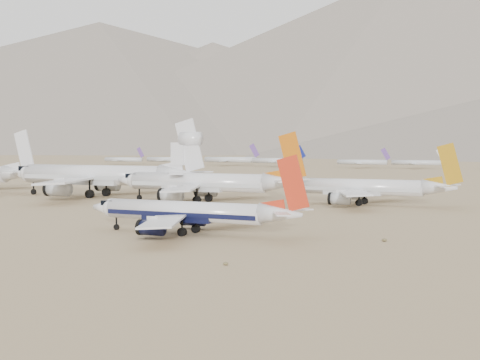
# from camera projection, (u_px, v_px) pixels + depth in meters

# --- Properties ---
(ground) EXTENTS (7000.00, 7000.00, 0.00)m
(ground) POSITION_uv_depth(u_px,v_px,m) (240.00, 234.00, 114.27)
(ground) COLOR #8E7653
(ground) RESTS_ON ground
(main_airliner) EXTENTS (39.03, 38.12, 13.77)m
(main_airliner) POSITION_uv_depth(u_px,v_px,m) (192.00, 213.00, 113.33)
(main_airliner) COLOR silver
(main_airliner) RESTS_ON ground
(row2_gold_tail) EXTENTS (44.53, 43.55, 15.86)m
(row2_gold_tail) POSITION_uv_depth(u_px,v_px,m) (364.00, 188.00, 169.03)
(row2_gold_tail) COLOR silver
(row2_gold_tail) RESTS_ON ground
(row2_orange_tail) EXTENTS (52.25, 51.11, 18.64)m
(row2_orange_tail) POSITION_uv_depth(u_px,v_px,m) (205.00, 183.00, 176.05)
(row2_orange_tail) COLOR silver
(row2_orange_tail) RESTS_ON ground
(row2_white_trijet) EXTENTS (63.72, 62.27, 22.58)m
(row2_white_trijet) POSITION_uv_depth(u_px,v_px,m) (103.00, 175.00, 194.54)
(row2_white_trijet) COLOR silver
(row2_white_trijet) RESTS_ON ground
(desert_scrub) EXTENTS (277.87, 127.46, 0.63)m
(desert_scrub) POSITION_uv_depth(u_px,v_px,m) (237.00, 263.00, 84.88)
(desert_scrub) COLOR brown
(desert_scrub) RESTS_ON ground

